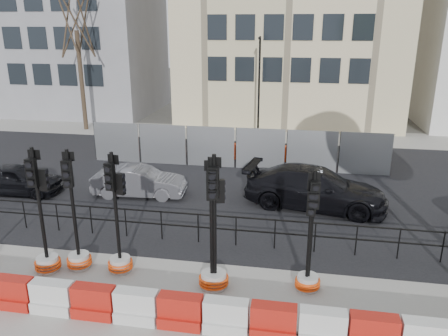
% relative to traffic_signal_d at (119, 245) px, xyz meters
% --- Properties ---
extents(ground, '(120.00, 120.00, 0.00)m').
position_rel_traffic_signal_d_xyz_m(ground, '(1.76, 0.83, -0.83)').
color(ground, '#51514C').
rests_on(ground, ground).
extents(sidewalk_near, '(40.00, 6.00, 0.02)m').
position_rel_traffic_signal_d_xyz_m(sidewalk_near, '(1.76, -2.17, -0.82)').
color(sidewalk_near, gray).
rests_on(sidewalk_near, ground).
extents(road, '(40.00, 14.00, 0.03)m').
position_rel_traffic_signal_d_xyz_m(road, '(1.76, 7.83, -0.81)').
color(road, black).
rests_on(road, ground).
extents(sidewalk_far, '(40.00, 4.00, 0.02)m').
position_rel_traffic_signal_d_xyz_m(sidewalk_far, '(1.76, 16.83, -0.82)').
color(sidewalk_far, gray).
rests_on(sidewalk_far, ground).
extents(building_grey, '(11.00, 9.06, 14.00)m').
position_rel_traffic_signal_d_xyz_m(building_grey, '(-12.24, 22.81, 6.17)').
color(building_grey, gray).
rests_on(building_grey, ground).
extents(kerb_railing, '(18.00, 0.04, 1.00)m').
position_rel_traffic_signal_d_xyz_m(kerb_railing, '(1.76, 2.03, -0.14)').
color(kerb_railing, black).
rests_on(kerb_railing, ground).
extents(heras_fencing, '(14.33, 1.72, 2.00)m').
position_rel_traffic_signal_d_xyz_m(heras_fencing, '(2.32, 10.69, -0.17)').
color(heras_fencing, gray).
rests_on(heras_fencing, ground).
extents(lamp_post_far, '(0.12, 0.56, 6.00)m').
position_rel_traffic_signal_d_xyz_m(lamp_post_far, '(2.26, 15.81, 2.40)').
color(lamp_post_far, black).
rests_on(lamp_post_far, ground).
extents(tree_bare_far, '(2.00, 2.00, 9.00)m').
position_rel_traffic_signal_d_xyz_m(tree_bare_far, '(-9.24, 16.33, 5.83)').
color(tree_bare_far, '#473828').
rests_on(tree_bare_far, ground).
extents(barrier_row, '(16.75, 0.50, 0.80)m').
position_rel_traffic_signal_d_xyz_m(barrier_row, '(1.76, -1.97, -0.46)').
color(barrier_row, red).
rests_on(barrier_row, ground).
extents(traffic_signal_b, '(0.71, 0.71, 3.60)m').
position_rel_traffic_signal_d_xyz_m(traffic_signal_b, '(-2.00, -0.33, 0.03)').
color(traffic_signal_b, beige).
rests_on(traffic_signal_b, ground).
extents(traffic_signal_c, '(0.69, 0.69, 3.50)m').
position_rel_traffic_signal_d_xyz_m(traffic_signal_c, '(-1.23, -0.02, -0.11)').
color(traffic_signal_c, beige).
rests_on(traffic_signal_c, ground).
extents(traffic_signal_d, '(0.68, 0.68, 3.47)m').
position_rel_traffic_signal_d_xyz_m(traffic_signal_d, '(0.00, 0.00, 0.00)').
color(traffic_signal_d, beige).
rests_on(traffic_signal_d, ground).
extents(traffic_signal_e, '(0.72, 0.72, 3.65)m').
position_rel_traffic_signal_d_xyz_m(traffic_signal_e, '(2.75, -0.33, -0.07)').
color(traffic_signal_e, beige).
rests_on(traffic_signal_e, ground).
extents(traffic_signal_f, '(0.70, 0.70, 3.57)m').
position_rel_traffic_signal_d_xyz_m(traffic_signal_f, '(2.69, -0.34, 0.02)').
color(traffic_signal_f, beige).
rests_on(traffic_signal_f, ground).
extents(traffic_signal_g, '(0.60, 0.60, 3.03)m').
position_rel_traffic_signal_d_xyz_m(traffic_signal_g, '(5.11, -0.02, -0.20)').
color(traffic_signal_g, beige).
rests_on(traffic_signal_g, ground).
extents(traffic_signal_h, '(0.64, 0.64, 3.27)m').
position_rel_traffic_signal_d_xyz_m(traffic_signal_h, '(5.15, 0.02, -0.15)').
color(traffic_signal_h, beige).
rests_on(traffic_signal_h, ground).
extents(car_a, '(1.77, 3.77, 1.25)m').
position_rel_traffic_signal_d_xyz_m(car_a, '(-6.48, 4.97, -0.21)').
color(car_a, black).
rests_on(car_a, ground).
extents(car_b, '(1.83, 3.89, 1.22)m').
position_rel_traffic_signal_d_xyz_m(car_b, '(-1.50, 5.57, -0.22)').
color(car_b, '#505156').
rests_on(car_b, ground).
extents(car_c, '(3.88, 5.99, 1.53)m').
position_rel_traffic_signal_d_xyz_m(car_c, '(5.43, 5.62, -0.06)').
color(car_c, black).
rests_on(car_c, ground).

